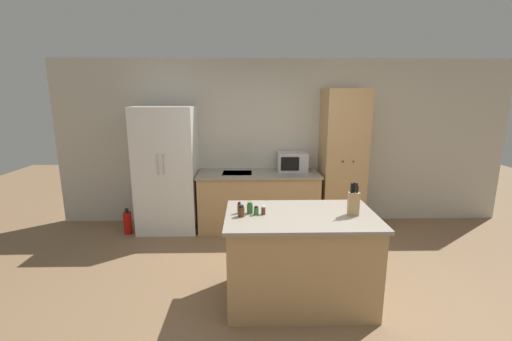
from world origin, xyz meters
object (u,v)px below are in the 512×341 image
(microwave, at_px, (292,162))
(spice_bottle_amber_oil, at_px, (241,211))
(spice_bottle_pale_salt, at_px, (250,208))
(fire_extinguisher, at_px, (128,222))
(spice_bottle_green_herb, at_px, (263,210))
(spice_bottle_tall_dark, at_px, (256,211))
(pantry_cabinet, at_px, (342,160))
(refrigerator, at_px, (167,170))
(spice_bottle_short_red, at_px, (239,208))
(knife_block, at_px, (354,203))

(microwave, xyz_separation_m, spice_bottle_amber_oil, (-0.75, -2.14, -0.06))
(microwave, xyz_separation_m, spice_bottle_pale_salt, (-0.67, -2.05, -0.06))
(spice_bottle_amber_oil, distance_m, fire_extinguisher, 2.65)
(spice_bottle_green_herb, bearing_deg, spice_bottle_amber_oil, -165.98)
(spice_bottle_tall_dark, bearing_deg, pantry_cabinet, 55.51)
(refrigerator, bearing_deg, spice_bottle_short_red, -59.10)
(refrigerator, relative_size, knife_block, 5.84)
(pantry_cabinet, distance_m, spice_bottle_pale_salt, 2.41)
(microwave, xyz_separation_m, knife_block, (0.32, -2.12, 0.01))
(pantry_cabinet, xyz_separation_m, knife_block, (-0.43, -2.02, -0.02))
(pantry_cabinet, bearing_deg, spice_bottle_green_herb, -123.17)
(spice_bottle_amber_oil, relative_size, fire_extinguisher, 0.28)
(microwave, height_order, spice_bottle_pale_salt, microwave)
(spice_bottle_pale_salt, bearing_deg, spice_bottle_green_herb, -14.99)
(spice_bottle_amber_oil, bearing_deg, knife_block, 0.88)
(refrigerator, relative_size, fire_extinguisher, 4.82)
(microwave, xyz_separation_m, spice_bottle_short_red, (-0.77, -2.05, -0.06))
(refrigerator, height_order, fire_extinguisher, refrigerator)
(pantry_cabinet, xyz_separation_m, microwave, (-0.76, 0.11, -0.04))
(refrigerator, distance_m, microwave, 1.92)
(microwave, distance_m, spice_bottle_short_red, 2.19)
(pantry_cabinet, distance_m, spice_bottle_amber_oil, 2.53)
(spice_bottle_tall_dark, xyz_separation_m, spice_bottle_pale_salt, (-0.06, 0.04, 0.01))
(spice_bottle_short_red, distance_m, fire_extinguisher, 2.57)
(spice_bottle_tall_dark, height_order, spice_bottle_pale_salt, spice_bottle_pale_salt)
(refrigerator, xyz_separation_m, spice_bottle_short_red, (1.14, -1.91, 0.03))
(spice_bottle_tall_dark, bearing_deg, microwave, 73.77)
(fire_extinguisher, bearing_deg, refrigerator, 17.81)
(pantry_cabinet, height_order, spice_bottle_short_red, pantry_cabinet)
(pantry_cabinet, relative_size, spice_bottle_tall_dark, 25.65)
(microwave, relative_size, fire_extinguisher, 1.17)
(refrigerator, distance_m, pantry_cabinet, 2.67)
(spice_bottle_short_red, distance_m, spice_bottle_green_herb, 0.24)
(refrigerator, xyz_separation_m, spice_bottle_tall_dark, (1.31, -1.95, 0.02))
(pantry_cabinet, xyz_separation_m, spice_bottle_tall_dark, (-1.36, -1.99, -0.11))
(refrigerator, relative_size, spice_bottle_green_herb, 21.99)
(knife_block, bearing_deg, spice_bottle_pale_salt, 175.88)
(microwave, relative_size, spice_bottle_pale_salt, 4.10)
(spice_bottle_green_herb, distance_m, fire_extinguisher, 2.76)
(knife_block, relative_size, spice_bottle_green_herb, 3.76)
(spice_bottle_green_herb, bearing_deg, spice_bottle_short_red, 170.12)
(fire_extinguisher, bearing_deg, spice_bottle_tall_dark, -42.86)
(spice_bottle_short_red, bearing_deg, spice_bottle_green_herb, -9.88)
(spice_bottle_tall_dark, height_order, spice_bottle_amber_oil, spice_bottle_amber_oil)
(spice_bottle_tall_dark, distance_m, spice_bottle_amber_oil, 0.15)
(spice_bottle_tall_dark, bearing_deg, spice_bottle_amber_oil, -161.26)
(pantry_cabinet, xyz_separation_m, fire_extinguisher, (-3.26, -0.22, -0.90))
(spice_bottle_pale_salt, distance_m, fire_extinguisher, 2.65)
(pantry_cabinet, relative_size, microwave, 4.67)
(spice_bottle_short_red, distance_m, spice_bottle_pale_salt, 0.10)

